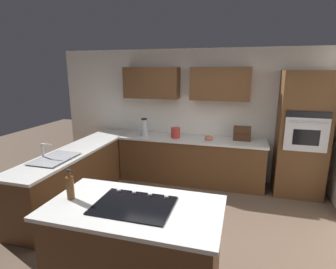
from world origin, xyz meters
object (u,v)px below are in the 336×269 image
at_px(mixing_bowl, 209,138).
at_px(cooktop, 134,205).
at_px(blender, 144,128).
at_px(kettle, 176,133).
at_px(oil_bottle, 70,187).
at_px(wall_oven, 302,135).
at_px(sink_unit, 54,158).
at_px(spice_rack, 242,134).

bearing_deg(mixing_bowl, cooktop, 81.78).
relative_size(blender, kettle, 1.74).
bearing_deg(oil_bottle, wall_oven, -133.70).
bearing_deg(sink_unit, blender, -114.13).
bearing_deg(spice_rack, mixing_bowl, 11.69).
bearing_deg(spice_rack, oil_bottle, 59.87).
bearing_deg(mixing_bowl, wall_oven, -178.55).
bearing_deg(wall_oven, oil_bottle, 46.30).
bearing_deg(cooktop, oil_bottle, 3.73).
bearing_deg(cooktop, blender, -71.46).
relative_size(wall_oven, kettle, 10.77).
bearing_deg(kettle, cooktop, 95.46).
bearing_deg(cooktop, kettle, -84.54).
height_order(spice_rack, kettle, spice_rack).
relative_size(sink_unit, cooktop, 0.92).
relative_size(kettle, oil_bottle, 0.63).
bearing_deg(mixing_bowl, spice_rack, -168.31).
height_order(wall_oven, kettle, wall_oven).
height_order(blender, kettle, blender).
height_order(kettle, oil_bottle, oil_bottle).
bearing_deg(oil_bottle, kettle, -98.67).
bearing_deg(spice_rack, kettle, 5.67).
xyz_separation_m(sink_unit, kettle, (-1.43, -1.74, 0.08)).
distance_m(sink_unit, oil_bottle, 1.44).
xyz_separation_m(wall_oven, blender, (2.90, 0.04, -0.05)).
bearing_deg(cooktop, wall_oven, -125.91).
bearing_deg(blender, kettle, 180.00).
bearing_deg(cooktop, sink_unit, -29.93).
bearing_deg(sink_unit, cooktop, 150.07).
xyz_separation_m(blender, spice_rack, (-1.90, -0.12, -0.01)).
relative_size(wall_oven, cooktop, 2.88).
distance_m(cooktop, mixing_bowl, 2.74).
distance_m(cooktop, blender, 2.86).
bearing_deg(kettle, blender, 0.00).
xyz_separation_m(wall_oven, cooktop, (1.99, 2.75, -0.19)).
xyz_separation_m(cooktop, blender, (0.91, -2.71, 0.14)).
distance_m(wall_oven, oil_bottle, 3.86).
bearing_deg(blender, cooktop, 108.54).
distance_m(wall_oven, cooktop, 3.40).
height_order(spice_rack, oil_bottle, oil_bottle).
height_order(wall_oven, spice_rack, wall_oven).
xyz_separation_m(blender, kettle, (-0.65, 0.00, -0.05)).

